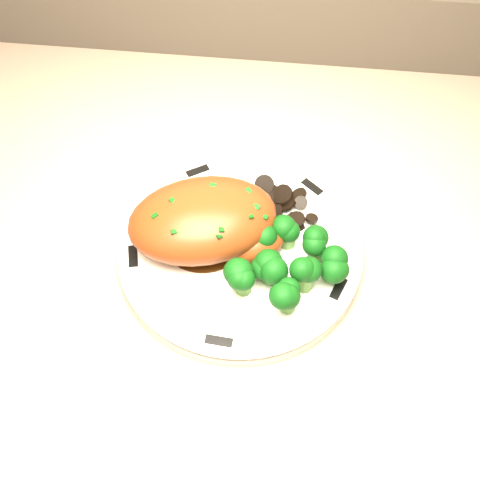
# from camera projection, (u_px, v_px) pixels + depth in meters

# --- Properties ---
(plate) EXTENTS (0.30, 0.30, 0.02)m
(plate) POSITION_uv_depth(u_px,v_px,m) (240.00, 249.00, 0.71)
(plate) COLOR white
(plate) RESTS_ON counter
(rim_accent_0) EXTENTS (0.03, 0.03, 0.00)m
(rim_accent_0) POSITION_uv_depth(u_px,v_px,m) (312.00, 187.00, 0.75)
(rim_accent_0) COLOR black
(rim_accent_0) RESTS_ON plate
(rim_accent_1) EXTENTS (0.03, 0.02, 0.00)m
(rim_accent_1) POSITION_uv_depth(u_px,v_px,m) (198.00, 171.00, 0.77)
(rim_accent_1) COLOR black
(rim_accent_1) RESTS_ON plate
(rim_accent_2) EXTENTS (0.02, 0.03, 0.00)m
(rim_accent_2) POSITION_uv_depth(u_px,v_px,m) (133.00, 256.00, 0.69)
(rim_accent_2) COLOR black
(rim_accent_2) RESTS_ON plate
(rim_accent_3) EXTENTS (0.03, 0.01, 0.00)m
(rim_accent_3) POSITION_uv_depth(u_px,v_px,m) (219.00, 341.00, 0.63)
(rim_accent_3) COLOR black
(rim_accent_3) RESTS_ON plate
(rim_accent_4) EXTENTS (0.02, 0.03, 0.00)m
(rim_accent_4) POSITION_uv_depth(u_px,v_px,m) (338.00, 289.00, 0.67)
(rim_accent_4) COLOR black
(rim_accent_4) RESTS_ON plate
(gravy_pool) EXTENTS (0.10, 0.10, 0.00)m
(gravy_pool) POSITION_uv_depth(u_px,v_px,m) (204.00, 236.00, 0.71)
(gravy_pool) COLOR #3F230B
(gravy_pool) RESTS_ON plate
(chicken_breast) EXTENTS (0.20, 0.16, 0.07)m
(chicken_breast) POSITION_uv_depth(u_px,v_px,m) (208.00, 222.00, 0.68)
(chicken_breast) COLOR brown
(chicken_breast) RESTS_ON plate
(mushroom_pile) EXTENTS (0.09, 0.07, 0.03)m
(mushroom_pile) POSITION_uv_depth(u_px,v_px,m) (278.00, 211.00, 0.72)
(mushroom_pile) COLOR black
(mushroom_pile) RESTS_ON plate
(broccoli_florets) EXTENTS (0.12, 0.11, 0.04)m
(broccoli_florets) POSITION_uv_depth(u_px,v_px,m) (288.00, 262.00, 0.66)
(broccoli_florets) COLOR #588C3B
(broccoli_florets) RESTS_ON plate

